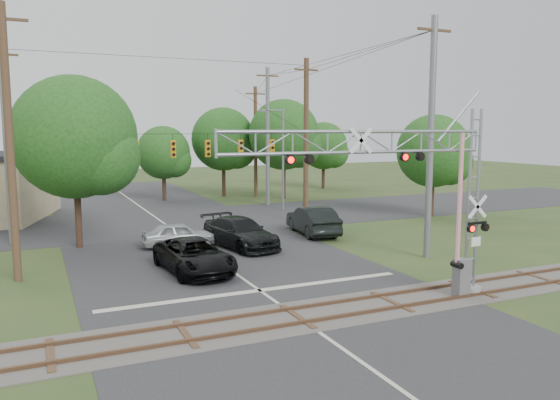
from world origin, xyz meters
name	(u,v)px	position (x,y,z in m)	size (l,w,h in m)	color
ground	(325,337)	(0.00, 0.00, 0.00)	(160.00, 160.00, 0.00)	#2A421E
road_main	(224,266)	(0.00, 10.00, 0.01)	(14.00, 90.00, 0.02)	#29292B
road_cross	(162,222)	(0.00, 24.00, 0.01)	(90.00, 12.00, 0.02)	#29292B
railroad_track	(297,317)	(0.00, 2.00, 0.03)	(90.00, 3.20, 0.17)	#545049
crossing_gantry	(408,185)	(4.31, 1.64, 4.55)	(11.06, 0.94, 7.35)	gray
traffic_signal_span	(187,144)	(0.88, 20.00, 5.67)	(19.34, 0.36, 11.50)	slate
pickup_black	(194,256)	(-1.61, 9.54, 0.77)	(2.56, 5.56, 1.54)	black
car_dark	(240,233)	(2.18, 13.73, 0.83)	(2.33, 5.74, 1.67)	black
sedan_silver	(179,234)	(-0.88, 15.31, 0.70)	(1.65, 4.11, 1.40)	#A6AAAE
suv_dark	(313,220)	(7.70, 15.48, 0.89)	(1.88, 5.39, 1.78)	black
streetlight	(281,154)	(10.12, 25.59, 4.63)	(2.21, 0.23, 8.28)	slate
utility_poles	(194,138)	(1.81, 21.68, 6.03)	(25.91, 27.71, 12.64)	#483921
treeline	(129,141)	(-0.88, 31.76, 5.65)	(48.82, 28.02, 9.98)	#372319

